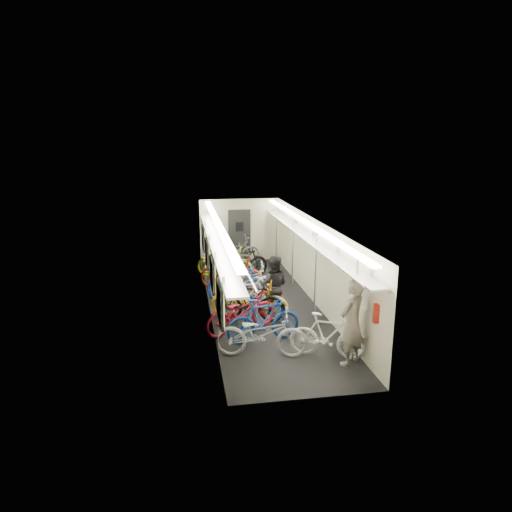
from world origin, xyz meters
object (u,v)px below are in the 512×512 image
object	(u,v)px
bicycle_1	(264,320)
passenger_mid	(274,286)
passenger_near	(352,322)
backpack	(380,313)
bicycle_0	(261,334)

from	to	relation	value
bicycle_1	passenger_mid	distance (m)	1.73
passenger_near	passenger_mid	size ratio (longest dim) A/B	1.13
bicycle_1	backpack	size ratio (longest dim) A/B	4.66
bicycle_0	passenger_near	bearing A→B (deg)	-97.10
bicycle_0	passenger_mid	bearing A→B (deg)	-4.91
bicycle_0	passenger_mid	world-z (taller)	passenger_mid
backpack	bicycle_1	bearing A→B (deg)	151.25
passenger_mid	backpack	xyz separation A→B (m)	(1.39, -3.46, 0.47)
bicycle_1	passenger_near	xyz separation A→B (m)	(1.58, -1.37, 0.39)
bicycle_1	passenger_near	distance (m)	2.12
passenger_near	bicycle_0	bearing A→B (deg)	-55.76
bicycle_0	bicycle_1	xyz separation A→B (m)	(0.18, 0.73, 0.01)
bicycle_1	passenger_mid	xyz separation A→B (m)	(0.56, 1.61, 0.28)
bicycle_0	bicycle_1	size ratio (longest dim) A/B	1.12
passenger_near	passenger_mid	xyz separation A→B (m)	(-1.02, 2.97, -0.10)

